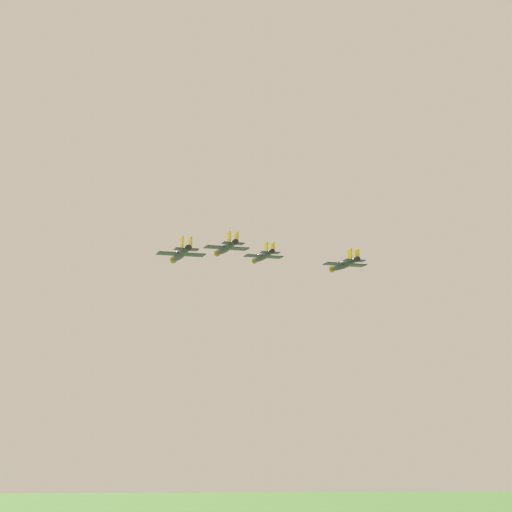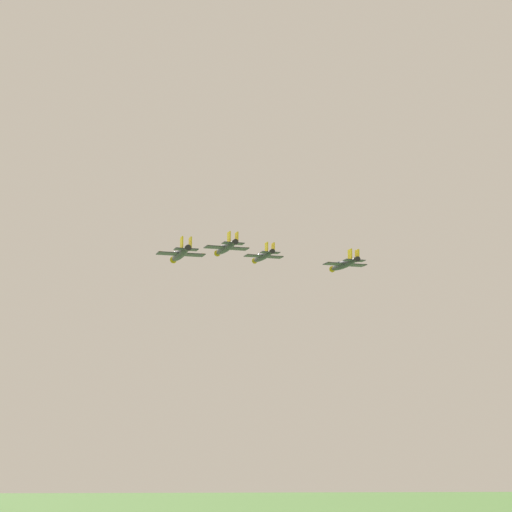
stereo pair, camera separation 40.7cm
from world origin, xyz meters
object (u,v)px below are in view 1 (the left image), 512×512
Objects in this scene: jet_lead at (263,256)px; jet_left_outer at (180,254)px; jet_left_wingman at (226,248)px; jet_right_wingman at (344,264)px.

jet_lead is 0.98× the size of jet_left_outer.
jet_left_wingman is 1.02× the size of jet_left_outer.
jet_left_wingman is at bearing 89.26° from jet_right_wingman.
jet_left_wingman reaches higher than jet_left_outer.
jet_left_outer is at bearing 139.26° from jet_lead.
jet_right_wingman is (-18.10, 12.27, -4.00)m from jet_lead.
jet_left_wingman is (9.19, 19.84, -1.79)m from jet_lead.
jet_right_wingman is 45.73m from jet_left_outer.
jet_lead reaches higher than jet_right_wingman.
jet_lead is 0.96× the size of jet_left_wingman.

